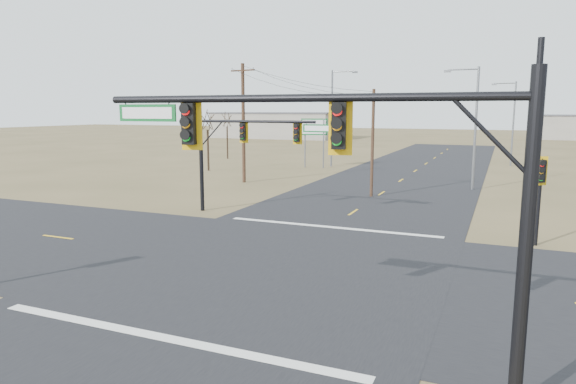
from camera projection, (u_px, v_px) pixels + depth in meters
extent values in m
plane|color=brown|center=(274.00, 265.00, 21.29)|extent=(320.00, 320.00, 0.00)
cube|color=black|center=(274.00, 265.00, 21.29)|extent=(160.00, 14.00, 0.02)
cube|color=black|center=(274.00, 265.00, 21.29)|extent=(14.00, 160.00, 0.02)
cube|color=silver|center=(164.00, 338.00, 14.46)|extent=(12.00, 0.40, 0.01)
cube|color=silver|center=(331.00, 227.00, 28.11)|extent=(12.00, 0.40, 0.01)
cylinder|color=black|center=(526.00, 247.00, 10.42)|extent=(0.29, 0.29, 7.25)
cylinder|color=black|center=(291.00, 98.00, 11.93)|extent=(10.36, 0.19, 0.19)
cube|color=#0C5A23|center=(147.00, 113.00, 13.57)|extent=(1.80, 0.05, 0.45)
cylinder|color=black|center=(201.00, 162.00, 32.39)|extent=(0.25, 0.25, 6.29)
cylinder|color=black|center=(255.00, 121.00, 30.52)|extent=(7.64, 0.16, 0.16)
cube|color=#0C5A23|center=(318.00, 128.00, 29.05)|extent=(1.80, 0.05, 0.45)
cylinder|color=black|center=(539.00, 203.00, 24.12)|extent=(0.18, 0.18, 4.10)
cylinder|color=#462E1E|center=(373.00, 144.00, 37.50)|extent=(0.23, 0.23, 7.87)
cube|color=#462E1E|center=(374.00, 97.00, 36.97)|extent=(1.92, 0.42, 0.12)
cylinder|color=#462E1E|center=(243.00, 124.00, 44.86)|extent=(0.30, 0.30, 10.33)
cube|color=#462E1E|center=(243.00, 70.00, 44.14)|extent=(2.51, 0.58, 0.12)
cylinder|color=slate|center=(305.00, 143.00, 57.09)|extent=(0.14, 0.14, 5.43)
cylinder|color=slate|center=(323.00, 144.00, 56.25)|extent=(0.14, 0.14, 5.43)
cube|color=#0C5A23|center=(314.00, 127.00, 56.38)|extent=(2.79, 0.94, 1.81)
cylinder|color=slate|center=(475.00, 129.00, 40.53)|extent=(0.19, 0.19, 9.71)
cylinder|color=slate|center=(463.00, 69.00, 40.24)|extent=(2.33, 0.12, 0.12)
cube|color=slate|center=(448.00, 71.00, 40.70)|extent=(0.54, 0.25, 0.17)
cylinder|color=slate|center=(513.00, 124.00, 58.29)|extent=(0.19, 0.19, 9.54)
cylinder|color=slate|center=(505.00, 83.00, 58.00)|extent=(2.29, 0.11, 0.11)
cube|color=slate|center=(494.00, 84.00, 58.46)|extent=(0.55, 0.29, 0.17)
cylinder|color=slate|center=(332.00, 119.00, 57.62)|extent=(0.21, 0.21, 10.74)
cylinder|color=slate|center=(344.00, 72.00, 56.30)|extent=(2.58, 0.13, 0.13)
cube|color=slate|center=(355.00, 72.00, 55.82)|extent=(0.65, 0.46, 0.19)
cylinder|color=black|center=(208.00, 150.00, 54.16)|extent=(0.21, 0.21, 4.32)
cylinder|color=black|center=(227.00, 143.00, 67.38)|extent=(0.20, 0.20, 4.24)
cube|color=gray|center=(278.00, 126.00, 118.08)|extent=(28.00, 14.00, 5.50)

